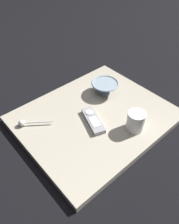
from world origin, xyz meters
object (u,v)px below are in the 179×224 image
tv_remote_near (93,120)px  cereal_bowl (105,87)px  coffee_mug (136,121)px  teaspoon (24,123)px

tv_remote_near → cereal_bowl: bearing=121.9°
cereal_bowl → coffee_mug: size_ratio=1.56×
cereal_bowl → coffee_mug: (0.26, -0.08, 0.01)m
teaspoon → coffee_mug: bearing=46.4°
coffee_mug → teaspoon: coffee_mug is taller
coffee_mug → teaspoon: 0.47m
coffee_mug → teaspoon: size_ratio=0.72×
cereal_bowl → teaspoon: bearing=-98.9°
cereal_bowl → coffee_mug: coffee_mug is taller
cereal_bowl → tv_remote_near: cereal_bowl is taller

